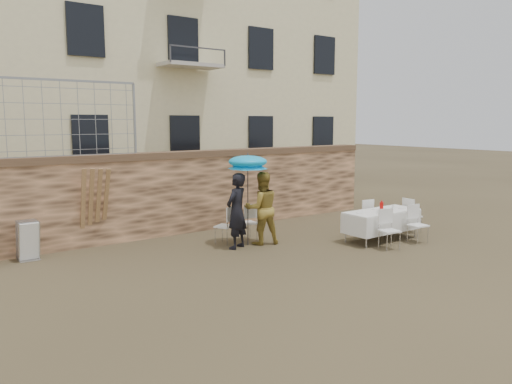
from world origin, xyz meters
TOP-DOWN VIEW (x-y plane):
  - ground at (0.00, 0.00)m, footprint 80.00×80.00m
  - stone_wall at (0.00, 5.00)m, footprint 13.00×0.50m
  - apartment_building at (0.00, 12.00)m, footprint 20.00×8.00m
  - chain_link_fence at (-3.00, 5.00)m, footprint 3.20×0.06m
  - man_suit at (0.11, 2.60)m, footprint 0.79×0.68m
  - woman_dress at (0.86, 2.60)m, footprint 1.05×0.92m
  - umbrella at (0.51, 2.70)m, footprint 0.99×0.99m
  - couple_chair_left at (0.11, 3.15)m, footprint 0.65×0.65m
  - couple_chair_right at (0.81, 3.15)m, footprint 0.52×0.52m
  - banquet_table at (3.62, 1.11)m, footprint 2.10×0.85m
  - soda_bottle at (3.42, 0.96)m, footprint 0.09×0.09m
  - table_chair_front_left at (3.02, 0.36)m, footprint 0.59×0.59m
  - table_chair_front_right at (4.12, 0.36)m, footprint 0.54×0.54m
  - table_chair_back at (3.82, 1.91)m, footprint 0.54×0.54m
  - table_chair_side at (5.02, 1.21)m, footprint 0.50×0.50m
  - chair_stack_right at (-4.21, 4.57)m, footprint 0.46×0.47m
  - wood_planks at (-2.61, 4.64)m, footprint 0.70×0.20m

SIDE VIEW (x-z plane):
  - ground at x=0.00m, z-range 0.00..0.00m
  - chair_stack_right at x=-4.21m, z-range 0.00..0.92m
  - couple_chair_left at x=0.11m, z-range 0.00..0.96m
  - couple_chair_right at x=0.81m, z-range 0.00..0.96m
  - table_chair_front_left at x=3.02m, z-range 0.00..0.96m
  - table_chair_front_right at x=4.12m, z-range 0.00..0.96m
  - table_chair_back at x=3.82m, z-range 0.00..0.96m
  - table_chair_side at x=5.02m, z-range 0.00..0.96m
  - banquet_table at x=3.62m, z-range 0.34..1.12m
  - soda_bottle at x=3.42m, z-range 0.77..1.04m
  - woman_dress at x=0.86m, z-range 0.00..1.82m
  - man_suit at x=0.11m, z-range 0.00..1.83m
  - wood_planks at x=-2.61m, z-range 0.00..2.00m
  - stone_wall at x=0.00m, z-range 0.00..2.20m
  - umbrella at x=0.51m, z-range 0.95..3.08m
  - chain_link_fence at x=-3.00m, z-range 2.20..4.00m
  - apartment_building at x=0.00m, z-range 0.00..15.00m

